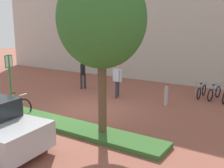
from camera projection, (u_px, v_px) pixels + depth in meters
name	position (u px, v px, depth m)	size (l,w,h in m)	color
ground_plane	(87.00, 111.00, 11.90)	(60.00, 60.00, 0.00)	brown
building_facade	(164.00, 3.00, 17.38)	(28.00, 1.20, 10.00)	#B2ADA3
planter_strip	(74.00, 128.00, 9.84)	(7.00, 1.10, 0.16)	#336028
tree_sidewalk	(102.00, 20.00, 8.53)	(2.82, 2.82, 5.40)	brown
parking_sign_post	(10.00, 76.00, 11.33)	(0.08, 0.36, 2.49)	#2D7238
bike_at_sign	(17.00, 104.00, 11.77)	(1.68, 0.42, 0.86)	black
bollard_steel	(166.00, 96.00, 12.73)	(0.16, 0.16, 0.90)	#ADADB2
person_suited_navy	(83.00, 72.00, 15.90)	(0.42, 0.53, 1.72)	#2D2D38
person_casual_tan	(117.00, 79.00, 14.00)	(0.60, 0.48, 1.72)	#383342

